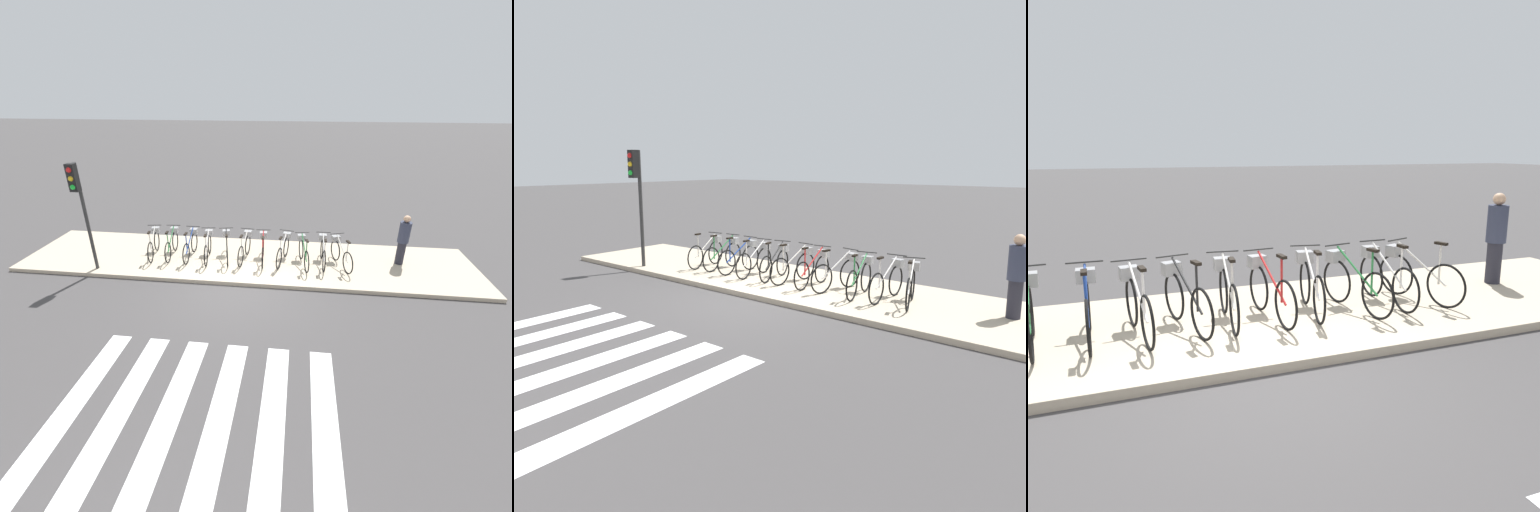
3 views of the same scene
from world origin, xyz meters
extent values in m
plane|color=#423F3F|center=(0.00, 0.00, 0.00)|extent=(120.00, 120.00, 0.00)
cube|color=#B7A88E|center=(0.00, 1.61, 0.06)|extent=(14.48, 3.22, 0.12)
torus|color=black|center=(-2.42, 1.02, 0.46)|extent=(0.09, 0.68, 0.68)
torus|color=black|center=(-2.50, 1.95, 0.46)|extent=(0.09, 0.68, 0.68)
cylinder|color=#267238|center=(-2.46, 1.49, 0.73)|extent=(0.11, 0.95, 0.57)
torus|color=black|center=(-1.81, 0.99, 0.46)|extent=(0.04, 0.68, 0.68)
torus|color=black|center=(-1.82, 1.92, 0.46)|extent=(0.04, 0.68, 0.68)
cylinder|color=navy|center=(-1.82, 1.46, 0.73)|extent=(0.04, 0.95, 0.57)
cylinder|color=navy|center=(-1.82, 1.12, 0.76)|extent=(0.03, 0.03, 0.61)
cube|color=black|center=(-1.82, 1.12, 1.09)|extent=(0.07, 0.20, 0.04)
cylinder|color=#262626|center=(-1.82, 1.92, 1.03)|extent=(0.46, 0.03, 0.02)
cube|color=gray|center=(-1.82, 1.97, 0.84)|extent=(0.24, 0.20, 0.18)
torus|color=black|center=(-1.16, 0.93, 0.46)|extent=(0.12, 0.68, 0.68)
torus|color=black|center=(-1.27, 1.85, 0.46)|extent=(0.12, 0.68, 0.68)
cylinder|color=silver|center=(-1.22, 1.39, 0.73)|extent=(0.15, 0.94, 0.57)
cylinder|color=silver|center=(-1.18, 1.06, 0.76)|extent=(0.04, 0.04, 0.61)
cube|color=black|center=(-1.18, 1.06, 1.09)|extent=(0.09, 0.21, 0.04)
cylinder|color=#262626|center=(-1.27, 1.85, 1.03)|extent=(0.46, 0.08, 0.02)
cube|color=gray|center=(-1.28, 1.90, 0.84)|extent=(0.26, 0.23, 0.18)
torus|color=black|center=(-0.49, 1.01, 0.46)|extent=(0.18, 0.67, 0.68)
torus|color=black|center=(-0.70, 1.91, 0.46)|extent=(0.18, 0.67, 0.68)
cylinder|color=black|center=(-0.60, 1.46, 0.73)|extent=(0.24, 0.93, 0.57)
cylinder|color=black|center=(-0.52, 1.13, 0.76)|extent=(0.04, 0.04, 0.61)
cube|color=black|center=(-0.52, 1.13, 1.09)|extent=(0.11, 0.21, 0.04)
cylinder|color=#262626|center=(-0.70, 1.91, 1.03)|extent=(0.45, 0.12, 0.02)
cube|color=gray|center=(-0.71, 1.96, 0.84)|extent=(0.28, 0.25, 0.18)
torus|color=black|center=(-0.08, 1.02, 0.46)|extent=(0.10, 0.68, 0.68)
torus|color=black|center=(0.01, 1.94, 0.46)|extent=(0.10, 0.68, 0.68)
cylinder|color=beige|center=(-0.03, 1.48, 0.73)|extent=(0.12, 0.95, 0.57)
cylinder|color=beige|center=(-0.06, 1.14, 0.76)|extent=(0.03, 0.03, 0.61)
cube|color=black|center=(-0.06, 1.14, 1.09)|extent=(0.09, 0.21, 0.04)
cylinder|color=#262626|center=(0.01, 1.94, 1.03)|extent=(0.46, 0.07, 0.02)
cube|color=gray|center=(0.02, 1.99, 0.84)|extent=(0.26, 0.22, 0.18)
torus|color=black|center=(0.61, 0.97, 0.46)|extent=(0.09, 0.68, 0.68)
torus|color=black|center=(0.54, 1.90, 0.46)|extent=(0.09, 0.68, 0.68)
cylinder|color=red|center=(0.57, 1.44, 0.73)|extent=(0.10, 0.95, 0.57)
cylinder|color=red|center=(0.60, 1.10, 0.76)|extent=(0.03, 0.03, 0.61)
cube|color=black|center=(0.60, 1.10, 1.09)|extent=(0.09, 0.20, 0.04)
cylinder|color=#262626|center=(0.54, 1.90, 1.03)|extent=(0.46, 0.06, 0.02)
cube|color=gray|center=(0.53, 1.95, 0.84)|extent=(0.25, 0.22, 0.18)
torus|color=black|center=(1.12, 1.03, 0.46)|extent=(0.17, 0.67, 0.68)
torus|color=black|center=(1.30, 1.94, 0.46)|extent=(0.17, 0.67, 0.68)
cylinder|color=silver|center=(1.21, 1.48, 0.73)|extent=(0.22, 0.94, 0.57)
cylinder|color=silver|center=(1.14, 1.15, 0.76)|extent=(0.04, 0.04, 0.61)
cube|color=black|center=(1.14, 1.15, 1.09)|extent=(0.11, 0.21, 0.04)
cylinder|color=#262626|center=(1.30, 1.94, 1.03)|extent=(0.46, 0.11, 0.02)
cube|color=gray|center=(1.31, 1.99, 0.84)|extent=(0.27, 0.24, 0.18)
torus|color=black|center=(1.95, 0.91, 0.46)|extent=(0.16, 0.67, 0.68)
torus|color=black|center=(1.78, 1.82, 0.46)|extent=(0.16, 0.67, 0.68)
cylinder|color=#267238|center=(1.87, 1.36, 0.73)|extent=(0.20, 0.94, 0.57)
cylinder|color=#267238|center=(1.93, 1.03, 0.76)|extent=(0.04, 0.04, 0.61)
cube|color=black|center=(1.93, 1.03, 1.09)|extent=(0.11, 0.21, 0.04)
cylinder|color=#262626|center=(1.78, 1.82, 1.03)|extent=(0.46, 0.11, 0.02)
cube|color=gray|center=(1.78, 1.87, 0.84)|extent=(0.27, 0.24, 0.18)
torus|color=black|center=(2.48, 1.00, 0.46)|extent=(0.05, 0.68, 0.68)
torus|color=black|center=(2.46, 1.93, 0.46)|extent=(0.05, 0.68, 0.68)
cylinder|color=silver|center=(2.47, 1.46, 0.73)|extent=(0.05, 0.95, 0.57)
cylinder|color=silver|center=(2.48, 1.13, 0.76)|extent=(0.03, 0.03, 0.61)
cube|color=black|center=(2.48, 1.13, 1.09)|extent=(0.07, 0.20, 0.04)
cylinder|color=#262626|center=(2.46, 1.93, 1.03)|extent=(0.46, 0.03, 0.02)
cube|color=gray|center=(2.46, 1.98, 0.84)|extent=(0.24, 0.20, 0.18)
torus|color=black|center=(3.18, 0.98, 0.46)|extent=(0.25, 0.65, 0.68)
torus|color=black|center=(2.88, 1.86, 0.46)|extent=(0.25, 0.65, 0.68)
cylinder|color=beige|center=(3.03, 1.42, 0.73)|extent=(0.33, 0.91, 0.57)
cylinder|color=beige|center=(3.14, 1.10, 0.76)|extent=(0.04, 0.04, 0.61)
cube|color=black|center=(3.14, 1.10, 1.09)|extent=(0.13, 0.21, 0.04)
cylinder|color=#262626|center=(2.88, 1.86, 1.03)|extent=(0.44, 0.17, 0.02)
cube|color=gray|center=(2.87, 1.91, 0.84)|extent=(0.29, 0.27, 0.18)
cylinder|color=#23232D|center=(4.90, 1.85, 0.49)|extent=(0.26, 0.26, 0.74)
cylinder|color=#2D3347|center=(4.90, 1.85, 1.18)|extent=(0.34, 0.34, 0.65)
sphere|color=tan|center=(4.90, 1.85, 1.61)|extent=(0.21, 0.21, 0.21)
camera|label=1|loc=(1.58, -8.39, 5.10)|focal=24.00mm
camera|label=2|loc=(7.13, -8.04, 3.00)|focal=35.00mm
camera|label=3|loc=(-1.64, -4.86, 2.48)|focal=35.00mm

